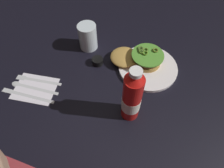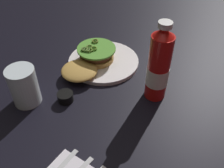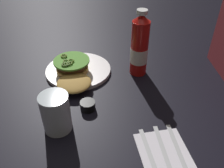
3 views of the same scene
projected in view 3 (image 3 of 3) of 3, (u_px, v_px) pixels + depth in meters
ground_plane at (101, 95)px, 0.79m from camera, size 3.00×3.00×0.00m
dinner_plate at (78, 70)px, 0.90m from camera, size 0.24×0.24×0.01m
burger_sandwich at (73, 71)px, 0.85m from camera, size 0.22×0.14×0.05m
ketchup_bottle at (139, 47)px, 0.84m from camera, size 0.06×0.06×0.24m
water_glass at (56, 113)px, 0.65m from camera, size 0.08×0.08×0.11m
condiment_cup at (88, 105)px, 0.73m from camera, size 0.05×0.05×0.03m
napkin at (165, 154)px, 0.61m from camera, size 0.17×0.15×0.00m
fork_utensil at (153, 162)px, 0.58m from camera, size 0.19×0.04×0.00m
spoon_utensil at (169, 164)px, 0.58m from camera, size 0.20×0.03×0.00m
butter_knife at (183, 160)px, 0.59m from camera, size 0.21×0.03×0.00m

